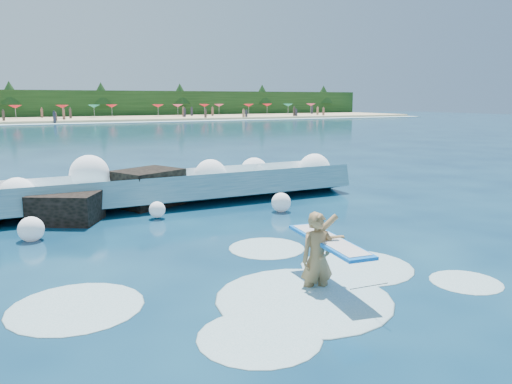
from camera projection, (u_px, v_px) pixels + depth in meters
ground at (235, 272)px, 10.11m from camera, size 200.00×200.00×0.00m
beach at (27, 120)px, 78.28m from camera, size 140.00×20.00×0.40m
wet_band at (31, 124)px, 68.69m from camera, size 140.00×5.00×0.08m
treeline at (23, 105)px, 86.60m from camera, size 140.00×4.00×5.00m
breaking_wave at (125, 192)px, 16.16m from camera, size 16.00×2.58×1.38m
rock_cluster at (49, 203)px, 14.70m from camera, size 8.16×3.39×1.39m
surfer_with_board at (320, 255)px, 9.11m from camera, size 1.06×2.93×1.76m
wave_spray at (121, 182)px, 16.00m from camera, size 15.02×4.37×1.74m
surf_foam at (279, 290)px, 9.17m from camera, size 8.65×5.73×0.16m
beach_umbrellas at (24, 107)px, 79.50m from camera, size 112.97×6.55×0.50m
beachgoers at (17, 115)px, 74.75m from camera, size 102.54×13.36×1.93m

